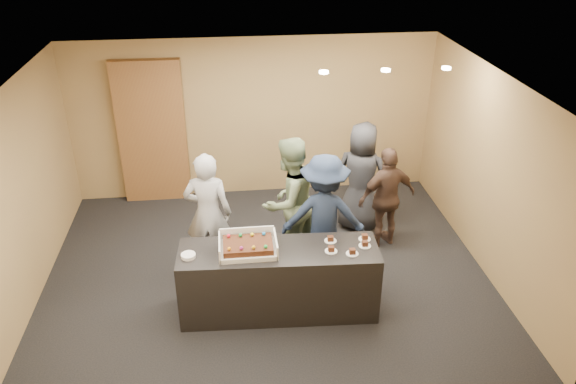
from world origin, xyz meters
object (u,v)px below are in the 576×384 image
(storage_cabinet, at_px, (152,133))
(person_brown_extra, at_px, (387,198))
(person_navy_man, at_px, (324,216))
(cake_box, at_px, (248,247))
(person_sage_man, at_px, (289,201))
(plate_stack, at_px, (188,256))
(serving_counter, at_px, (279,280))
(person_dark_suit, at_px, (361,177))
(sheet_cake, at_px, (248,245))
(person_server_grey, at_px, (208,214))

(storage_cabinet, xyz_separation_m, person_brown_extra, (3.47, -1.84, -0.43))
(person_navy_man, xyz_separation_m, person_brown_extra, (1.03, 0.59, -0.10))
(person_navy_man, height_order, person_brown_extra, person_navy_man)
(storage_cabinet, relative_size, person_brown_extra, 1.56)
(storage_cabinet, height_order, cake_box, storage_cabinet)
(person_sage_man, bearing_deg, storage_cabinet, -83.62)
(plate_stack, distance_m, person_sage_man, 1.77)
(serving_counter, relative_size, person_dark_suit, 1.39)
(plate_stack, relative_size, person_sage_man, 0.09)
(storage_cabinet, distance_m, plate_stack, 3.31)
(sheet_cake, xyz_separation_m, person_dark_suit, (1.81, 1.87, -0.13))
(person_brown_extra, bearing_deg, plate_stack, 11.02)
(storage_cabinet, xyz_separation_m, person_dark_suit, (3.20, -1.33, -0.34))
(person_navy_man, height_order, person_dark_suit, person_navy_man)
(sheet_cake, relative_size, person_navy_man, 0.33)
(storage_cabinet, bearing_deg, person_sage_man, -45.45)
(cake_box, relative_size, person_dark_suit, 0.39)
(sheet_cake, xyz_separation_m, person_server_grey, (-0.48, 1.01, -0.12))
(person_navy_man, bearing_deg, person_brown_extra, -141.95)
(serving_counter, xyz_separation_m, person_navy_man, (0.68, 0.77, 0.42))
(person_dark_suit, bearing_deg, person_server_grey, 48.54)
(storage_cabinet, relative_size, cake_box, 3.54)
(person_server_grey, xyz_separation_m, person_sage_man, (1.10, 0.14, 0.05))
(plate_stack, xyz_separation_m, person_dark_suit, (2.51, 1.90, -0.06))
(person_navy_man, bearing_deg, cake_box, 43.71)
(cake_box, height_order, person_brown_extra, person_brown_extra)
(person_sage_man, bearing_deg, sheet_cake, 23.40)
(storage_cabinet, bearing_deg, person_navy_man, -44.88)
(plate_stack, height_order, person_sage_man, person_sage_man)
(sheet_cake, height_order, plate_stack, sheet_cake)
(person_sage_man, relative_size, person_navy_man, 1.06)
(cake_box, bearing_deg, serving_counter, -3.96)
(cake_box, xyz_separation_m, person_navy_man, (1.05, 0.75, -0.07))
(person_server_grey, bearing_deg, person_brown_extra, -163.71)
(plate_stack, bearing_deg, person_navy_man, 24.68)
(plate_stack, relative_size, person_brown_extra, 0.11)
(person_server_grey, bearing_deg, plate_stack, 86.72)
(storage_cabinet, distance_m, sheet_cake, 3.49)
(plate_stack, height_order, person_navy_man, person_navy_man)
(person_navy_man, bearing_deg, plate_stack, 32.89)
(cake_box, bearing_deg, sheet_cake, -90.92)
(plate_stack, height_order, person_brown_extra, person_brown_extra)
(plate_stack, distance_m, person_navy_man, 1.92)
(serving_counter, xyz_separation_m, person_sage_man, (0.26, 1.15, 0.47))
(storage_cabinet, xyz_separation_m, person_navy_man, (2.44, -2.43, -0.33))
(person_navy_man, bearing_deg, person_sage_man, -33.81)
(cake_box, height_order, person_dark_suit, person_dark_suit)
(cake_box, height_order, plate_stack, cake_box)
(sheet_cake, xyz_separation_m, person_navy_man, (1.05, 0.77, -0.13))
(storage_cabinet, distance_m, cake_box, 3.47)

